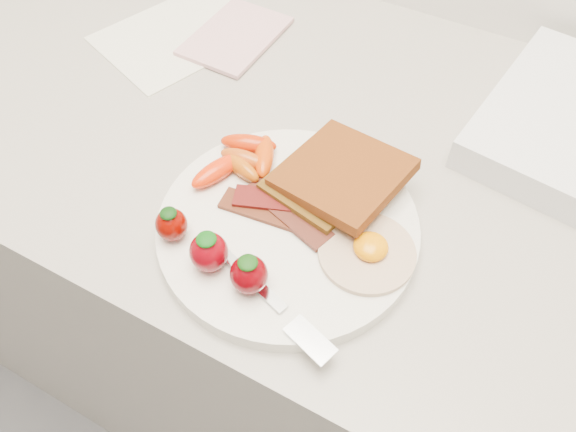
% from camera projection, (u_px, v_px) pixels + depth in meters
% --- Properties ---
extents(counter, '(2.00, 0.60, 0.90)m').
position_uv_depth(counter, '(318.00, 314.00, 1.03)').
color(counter, gray).
rests_on(counter, ground).
extents(plate, '(0.27, 0.27, 0.02)m').
position_uv_depth(plate, '(288.00, 227.00, 0.58)').
color(plate, white).
rests_on(plate, counter).
extents(toast_lower, '(0.11, 0.11, 0.01)m').
position_uv_depth(toast_lower, '(319.00, 185.00, 0.60)').
color(toast_lower, '#3D260E').
rests_on(toast_lower, plate).
extents(toast_upper, '(0.14, 0.14, 0.03)m').
position_uv_depth(toast_upper, '(343.00, 174.00, 0.59)').
color(toast_upper, '#4C230C').
rests_on(toast_upper, toast_lower).
extents(fried_egg, '(0.11, 0.11, 0.02)m').
position_uv_depth(fried_egg, '(368.00, 251.00, 0.55)').
color(fried_egg, white).
rests_on(fried_egg, plate).
extents(bacon_strips, '(0.13, 0.07, 0.01)m').
position_uv_depth(bacon_strips, '(281.00, 208.00, 0.58)').
color(bacon_strips, black).
rests_on(bacon_strips, plate).
extents(baby_carrots, '(0.08, 0.11, 0.02)m').
position_uv_depth(baby_carrots, '(243.00, 159.00, 0.61)').
color(baby_carrots, '#B84810').
rests_on(baby_carrots, plate).
extents(strawberries, '(0.13, 0.05, 0.05)m').
position_uv_depth(strawberries, '(213.00, 252.00, 0.53)').
color(strawberries, '#640500').
rests_on(strawberries, plate).
extents(fork, '(0.17, 0.07, 0.00)m').
position_uv_depth(fork, '(272.00, 301.00, 0.52)').
color(fork, silver).
rests_on(fork, plate).
extents(paper_sheet, '(0.23, 0.26, 0.00)m').
position_uv_depth(paper_sheet, '(182.00, 34.00, 0.80)').
color(paper_sheet, silver).
rests_on(paper_sheet, counter).
extents(notepad, '(0.11, 0.15, 0.01)m').
position_uv_depth(notepad, '(236.00, 36.00, 0.79)').
color(notepad, '#D8A1A5').
rests_on(notepad, paper_sheet).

